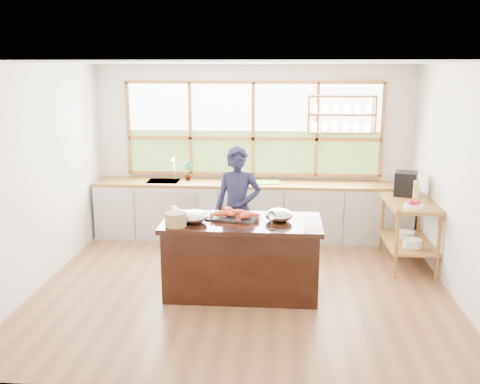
# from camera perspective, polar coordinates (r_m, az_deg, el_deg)

# --- Properties ---
(ground_plane) EXTENTS (5.00, 5.00, 0.00)m
(ground_plane) POSITION_cam_1_polar(r_m,az_deg,el_deg) (6.74, 0.32, -9.97)
(ground_plane) COLOR #905E36
(room_shell) EXTENTS (5.02, 4.52, 2.71)m
(room_shell) POSITION_cam_1_polar(r_m,az_deg,el_deg) (6.77, 0.85, 5.55)
(room_shell) COLOR silver
(room_shell) RESTS_ON ground_plane
(back_counter) EXTENTS (4.90, 0.63, 0.90)m
(back_counter) POSITION_cam_1_polar(r_m,az_deg,el_deg) (8.43, 1.14, -1.93)
(back_counter) COLOR beige
(back_counter) RESTS_ON ground_plane
(right_shelf_unit) EXTENTS (0.62, 1.10, 0.90)m
(right_shelf_unit) POSITION_cam_1_polar(r_m,az_deg,el_deg) (7.57, 17.63, -3.14)
(right_shelf_unit) COLOR olive
(right_shelf_unit) RESTS_ON ground_plane
(island) EXTENTS (1.85, 0.90, 0.90)m
(island) POSITION_cam_1_polar(r_m,az_deg,el_deg) (6.39, 0.19, -6.92)
(island) COLOR black
(island) RESTS_ON ground_plane
(cook) EXTENTS (0.62, 0.42, 1.67)m
(cook) POSITION_cam_1_polar(r_m,az_deg,el_deg) (6.99, -0.25, -1.89)
(cook) COLOR #1C1D39
(cook) RESTS_ON ground_plane
(potted_plant) EXTENTS (0.19, 0.15, 0.30)m
(potted_plant) POSITION_cam_1_polar(r_m,az_deg,el_deg) (8.47, -5.62, 2.22)
(potted_plant) COLOR slate
(potted_plant) RESTS_ON back_counter
(cutting_board) EXTENTS (0.45, 0.37, 0.01)m
(cutting_board) POSITION_cam_1_polar(r_m,az_deg,el_deg) (8.31, 2.93, 1.05)
(cutting_board) COLOR #67AE40
(cutting_board) RESTS_ON back_counter
(espresso_machine) EXTENTS (0.37, 0.39, 0.33)m
(espresso_machine) POSITION_cam_1_polar(r_m,az_deg,el_deg) (7.80, 17.28, 0.85)
(espresso_machine) COLOR black
(espresso_machine) RESTS_ON right_shelf_unit
(wine_bottle) EXTENTS (0.09, 0.09, 0.29)m
(wine_bottle) POSITION_cam_1_polar(r_m,az_deg,el_deg) (7.47, 18.25, 0.08)
(wine_bottle) COLOR tan
(wine_bottle) RESTS_ON right_shelf_unit
(fruit_bowl) EXTENTS (0.23, 0.23, 0.11)m
(fruit_bowl) POSITION_cam_1_polar(r_m,az_deg,el_deg) (7.16, 18.01, -1.27)
(fruit_bowl) COLOR white
(fruit_bowl) RESTS_ON right_shelf_unit
(slate_board) EXTENTS (0.62, 0.50, 0.02)m
(slate_board) POSITION_cam_1_polar(r_m,az_deg,el_deg) (6.37, -0.84, -2.69)
(slate_board) COLOR black
(slate_board) RESTS_ON island
(lobster_pile) EXTENTS (0.52, 0.44, 0.08)m
(lobster_pile) POSITION_cam_1_polar(r_m,az_deg,el_deg) (6.35, -0.64, -2.27)
(lobster_pile) COLOR #DD5926
(lobster_pile) RESTS_ON slate_board
(mixing_bowl_left) EXTENTS (0.32, 0.32, 0.15)m
(mixing_bowl_left) POSITION_cam_1_polar(r_m,az_deg,el_deg) (6.19, -4.98, -2.64)
(mixing_bowl_left) COLOR silver
(mixing_bowl_left) RESTS_ON island
(mixing_bowl_right) EXTENTS (0.32, 0.32, 0.16)m
(mixing_bowl_right) POSITION_cam_1_polar(r_m,az_deg,el_deg) (6.25, 4.17, -2.47)
(mixing_bowl_right) COLOR silver
(mixing_bowl_right) RESTS_ON island
(wine_glass) EXTENTS (0.08, 0.08, 0.22)m
(wine_glass) POSITION_cam_1_polar(r_m,az_deg,el_deg) (5.88, 3.42, -2.54)
(wine_glass) COLOR white
(wine_glass) RESTS_ON island
(wicker_basket) EXTENTS (0.24, 0.24, 0.16)m
(wicker_basket) POSITION_cam_1_polar(r_m,az_deg,el_deg) (6.06, -6.88, -2.93)
(wicker_basket) COLOR #A4834A
(wicker_basket) RESTS_ON island
(parchment_roll) EXTENTS (0.18, 0.31, 0.08)m
(parchment_roll) POSITION_cam_1_polar(r_m,az_deg,el_deg) (6.56, -6.88, -2.04)
(parchment_roll) COLOR silver
(parchment_roll) RESTS_ON island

